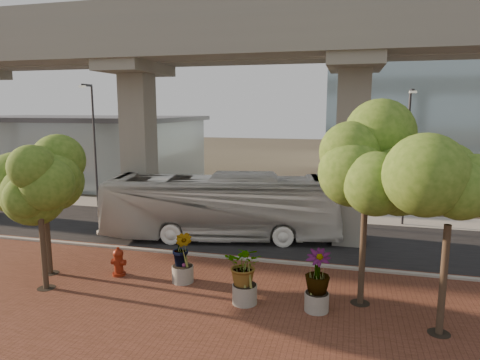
# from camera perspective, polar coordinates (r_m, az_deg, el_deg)

# --- Properties ---
(ground) EXTENTS (160.00, 160.00, 0.00)m
(ground) POSITION_cam_1_polar(r_m,az_deg,el_deg) (22.57, -1.48, -8.74)
(ground) COLOR #3C372B
(ground) RESTS_ON ground
(brick_plaza) EXTENTS (70.00, 13.00, 0.06)m
(brick_plaza) POSITION_cam_1_polar(r_m,az_deg,el_deg) (15.60, -9.95, -17.47)
(brick_plaza) COLOR brown
(brick_plaza) RESTS_ON ground
(asphalt_road) EXTENTS (90.00, 8.00, 0.04)m
(asphalt_road) POSITION_cam_1_polar(r_m,az_deg,el_deg) (24.41, -0.18, -7.27)
(asphalt_road) COLOR black
(asphalt_road) RESTS_ON ground
(curb_strip) EXTENTS (70.00, 0.25, 0.16)m
(curb_strip) POSITION_cam_1_polar(r_m,az_deg,el_deg) (20.74, -3.02, -10.20)
(curb_strip) COLOR #A09D95
(curb_strip) RESTS_ON ground
(far_sidewalk) EXTENTS (90.00, 3.00, 0.06)m
(far_sidewalk) POSITION_cam_1_polar(r_m,az_deg,el_deg) (29.57, 2.52, -4.26)
(far_sidewalk) COLOR #A09D95
(far_sidewalk) RESTS_ON ground
(transit_viaduct) EXTENTS (72.00, 5.60, 12.40)m
(transit_viaduct) POSITION_cam_1_polar(r_m,az_deg,el_deg) (23.37, -0.19, 10.05)
(transit_viaduct) COLOR gray
(transit_viaduct) RESTS_ON ground
(station_pavilion) EXTENTS (23.00, 13.00, 6.30)m
(station_pavilion) POSITION_cam_1_polar(r_m,az_deg,el_deg) (45.01, -20.80, 4.00)
(station_pavilion) COLOR #A8BAC0
(station_pavilion) RESTS_ON ground
(transit_bus) EXTENTS (13.08, 5.24, 3.55)m
(transit_bus) POSITION_cam_1_polar(r_m,az_deg,el_deg) (23.29, -2.60, -3.63)
(transit_bus) COLOR silver
(transit_bus) RESTS_ON ground
(fire_hydrant) EXTENTS (0.62, 0.55, 1.23)m
(fire_hydrant) POSITION_cam_1_polar(r_m,az_deg,el_deg) (19.14, -15.89, -10.46)
(fire_hydrant) COLOR maroon
(fire_hydrant) RESTS_ON ground
(planter_front) EXTENTS (2.01, 2.01, 2.21)m
(planter_front) POSITION_cam_1_polar(r_m,az_deg,el_deg) (15.70, 0.63, -11.65)
(planter_front) COLOR gray
(planter_front) RESTS_ON ground
(planter_right) EXTENTS (2.08, 2.08, 2.22)m
(planter_right) POSITION_cam_1_polar(r_m,az_deg,el_deg) (15.39, 10.29, -12.26)
(planter_right) COLOR gray
(planter_right) RESTS_ON ground
(planter_left) EXTENTS (1.95, 1.95, 2.15)m
(planter_left) POSITION_cam_1_polar(r_m,az_deg,el_deg) (17.69, -7.71, -9.39)
(planter_left) COLOR #9D988D
(planter_left) RESTS_ON ground
(street_tree_far_west) EXTENTS (3.87, 3.87, 6.14)m
(street_tree_far_west) POSITION_cam_1_polar(r_m,az_deg,el_deg) (19.49, -24.80, 0.80)
(street_tree_far_west) COLOR #483529
(street_tree_far_west) RESTS_ON ground
(street_tree_near_west) EXTENTS (3.78, 3.78, 5.88)m
(street_tree_near_west) POSITION_cam_1_polar(r_m,az_deg,el_deg) (17.93, -25.31, -0.62)
(street_tree_near_west) COLOR #483529
(street_tree_near_west) RESTS_ON ground
(street_tree_near_east) EXTENTS (3.85, 3.85, 6.95)m
(street_tree_near_east) POSITION_cam_1_polar(r_m,az_deg,el_deg) (15.39, 16.58, 2.24)
(street_tree_near_east) COLOR #483529
(street_tree_near_east) RESTS_ON ground
(street_tree_far_east) EXTENTS (3.80, 3.80, 6.40)m
(street_tree_far_east) POSITION_cam_1_polar(r_m,az_deg,el_deg) (14.20, 26.30, -1.08)
(street_tree_far_east) COLOR #483529
(street_tree_far_east) RESTS_ON ground
(streetlamp_west) EXTENTS (0.43, 1.26, 8.68)m
(streetlamp_west) POSITION_cam_1_polar(r_m,az_deg,el_deg) (32.20, -18.97, 5.44)
(streetlamp_west) COLOR #333238
(streetlamp_west) RESTS_ON ground
(streetlamp_east) EXTENTS (0.40, 1.18, 8.12)m
(streetlamp_east) POSITION_cam_1_polar(r_m,az_deg,el_deg) (27.32, 21.41, 3.98)
(streetlamp_east) COLOR #29292D
(streetlamp_east) RESTS_ON ground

